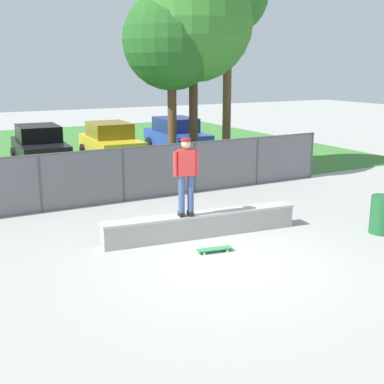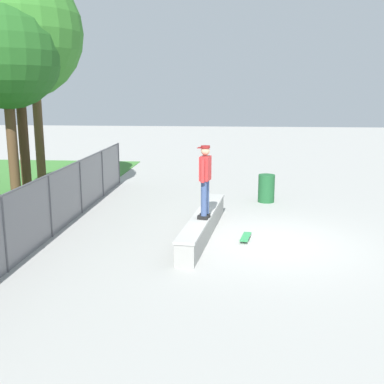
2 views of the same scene
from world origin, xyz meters
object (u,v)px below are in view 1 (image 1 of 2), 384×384
at_px(tree_near_left, 171,41).
at_px(car_blue, 177,135).
at_px(trash_bin, 382,215).
at_px(car_yellow, 111,142).
at_px(skateboarder, 186,173).
at_px(concrete_ledge, 202,224).
at_px(skateboard, 214,249).
at_px(tree_near_right, 193,22).
at_px(car_black, 40,145).

relative_size(tree_near_left, car_blue, 1.54).
bearing_deg(trash_bin, car_yellow, 101.28).
height_order(skateboarder, tree_near_left, tree_near_left).
relative_size(tree_near_left, car_yellow, 1.54).
bearing_deg(tree_near_left, concrete_ledge, -110.11).
xyz_separation_m(concrete_ledge, skateboard, (-0.30, -1.11, -0.22)).
bearing_deg(tree_near_right, car_yellow, 109.98).
distance_m(skateboarder, car_yellow, 10.95).
relative_size(tree_near_left, tree_near_right, 0.86).
distance_m(tree_near_right, trash_bin, 9.57).
distance_m(skateboard, tree_near_left, 9.05).
xyz_separation_m(skateboarder, tree_near_right, (3.58, 6.24, 3.91)).
bearing_deg(car_black, tree_near_right, -46.69).
height_order(concrete_ledge, car_yellow, car_yellow).
height_order(car_blue, trash_bin, car_blue).
distance_m(skateboarder, car_blue, 12.57).
distance_m(concrete_ledge, tree_near_left, 7.97).
bearing_deg(tree_near_left, tree_near_right, 1.60).
bearing_deg(trash_bin, skateboarder, 157.55).
distance_m(tree_near_left, car_black, 7.33).
height_order(concrete_ledge, skateboard, concrete_ledge).
distance_m(car_yellow, car_blue, 3.53).
distance_m(tree_near_right, car_blue, 7.15).
bearing_deg(trash_bin, car_black, 112.86).
height_order(skateboard, trash_bin, trash_bin).
bearing_deg(trash_bin, car_blue, 85.75).
bearing_deg(skateboard, tree_near_left, 70.66).
height_order(tree_near_left, car_black, tree_near_left).
relative_size(skateboard, car_blue, 0.19).
bearing_deg(skateboarder, car_yellow, 79.75).
bearing_deg(skateboarder, tree_near_left, 66.46).
bearing_deg(car_black, trash_bin, -67.14).
distance_m(tree_near_left, car_yellow, 6.10).
bearing_deg(trash_bin, skateboard, 169.45).
relative_size(skateboard, car_yellow, 0.19).
relative_size(concrete_ledge, car_yellow, 1.15).
relative_size(car_yellow, car_blue, 1.00).
bearing_deg(concrete_ledge, tree_near_right, 63.13).
height_order(skateboard, car_yellow, car_yellow).
bearing_deg(skateboard, trash_bin, -10.55).
height_order(car_black, car_yellow, same).
bearing_deg(concrete_ledge, car_black, 97.53).
bearing_deg(car_black, tree_near_left, -52.81).
xyz_separation_m(concrete_ledge, tree_near_right, (3.13, 6.17, 5.23)).
height_order(skateboard, tree_near_right, tree_near_right).
bearing_deg(car_yellow, car_black, 173.10).
distance_m(car_yellow, trash_bin, 12.84).
height_order(car_black, car_blue, same).
distance_m(concrete_ledge, skateboarder, 1.40).
relative_size(skateboarder, skateboard, 2.24).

